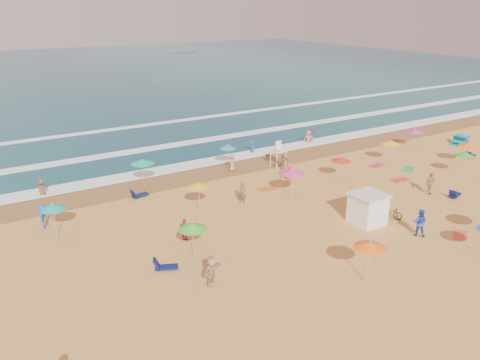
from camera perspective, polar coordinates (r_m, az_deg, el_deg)
ground at (r=32.51m, az=7.15°, el=-5.31°), size 220.00×220.00×0.00m
ocean at (r=109.20m, az=-21.77°, el=11.70°), size 220.00×140.00×0.18m
wet_sand at (r=42.19m, az=-3.36°, el=1.01°), size 220.00×220.00×0.00m
surf_foam at (r=49.76m, az=-8.17°, el=4.00°), size 200.00×18.70×0.05m
cabana at (r=33.17m, az=15.28°, el=-3.47°), size 2.00×2.00×2.00m
cabana_roof at (r=32.77m, az=15.46°, el=-1.77°), size 2.20×2.20×0.12m
bicycle at (r=34.53m, az=17.76°, el=-3.73°), size 1.34×1.87×0.94m
lifeguard_stand at (r=43.26m, az=4.66°, el=2.93°), size 1.20×1.20×2.10m
beach_umbrellas at (r=32.62m, az=8.07°, el=-1.16°), size 49.55×29.49×0.76m
loungers at (r=31.46m, az=15.72°, el=-6.55°), size 39.18×26.07×0.34m
towels at (r=30.84m, az=13.17°, el=-7.19°), size 41.23×22.31×0.03m
beachgoers at (r=34.18m, az=-0.00°, el=-2.34°), size 35.23×26.05×2.13m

